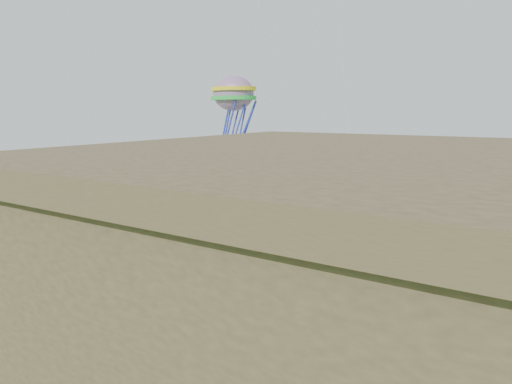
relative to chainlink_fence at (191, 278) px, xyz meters
The scene contains 6 objects.
ground 6.03m from the chainlink_fence, 90.00° to the right, with size 160.00×160.00×0.00m, color #34591E.
sand_beach 16.01m from the chainlink_fence, 90.00° to the left, with size 72.00×20.00×0.02m, color tan.
ocean 60.00m from the chainlink_fence, 90.00° to the left, with size 160.00×68.00×0.02m, color slate.
chainlink_fence is the anchor object (origin of this frame).
picnic_table 6.09m from the chainlink_fence, ahead, with size 1.83×1.39×0.77m, color brown, non-canonical shape.
octopus_kite 11.89m from the chainlink_fence, 113.56° to the left, with size 3.17×2.24×6.53m, color orange, non-canonical shape.
Camera 1 is at (13.23, -9.00, 8.07)m, focal length 32.00 mm.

